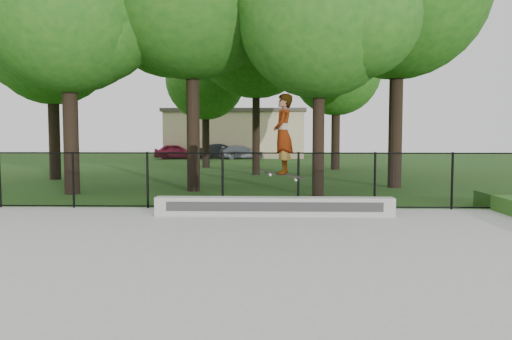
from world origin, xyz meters
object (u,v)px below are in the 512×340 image
at_px(car_b, 222,151).
at_px(car_c, 242,152).
at_px(car_a, 176,152).
at_px(grind_ledge, 274,207).
at_px(skater_airborne, 283,135).

distance_m(car_b, car_c, 1.71).
bearing_deg(car_b, car_c, -104.93).
distance_m(car_a, car_b, 3.88).
height_order(grind_ledge, car_b, car_b).
distance_m(car_a, skater_airborne, 30.99).
distance_m(grind_ledge, car_c, 30.28).
distance_m(car_c, skater_airborne, 30.48).
bearing_deg(car_a, grind_ledge, -176.55).
xyz_separation_m(grind_ledge, car_a, (-8.11, 29.67, 0.34)).
bearing_deg(car_b, grind_ledge, -177.30).
relative_size(car_b, car_c, 0.98).
bearing_deg(skater_airborne, car_a, 105.59).
bearing_deg(skater_airborne, car_c, 95.34).
bearing_deg(car_c, car_a, 72.87).
height_order(car_a, car_b, car_b).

